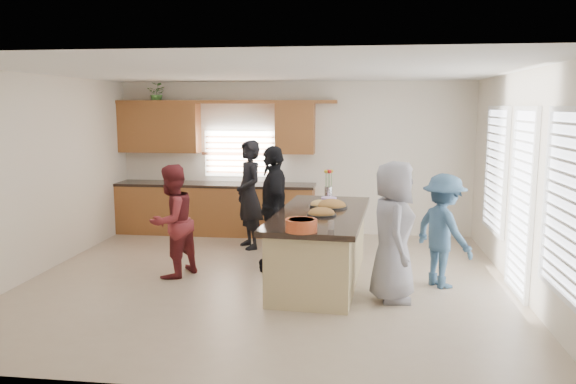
# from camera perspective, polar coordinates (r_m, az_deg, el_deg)

# --- Properties ---
(floor) EXTENTS (6.50, 6.50, 0.00)m
(floor) POSITION_cam_1_polar(r_m,az_deg,el_deg) (7.75, -2.10, -8.98)
(floor) COLOR #BEA98D
(floor) RESTS_ON ground
(room_shell) EXTENTS (6.52, 6.02, 2.81)m
(room_shell) POSITION_cam_1_polar(r_m,az_deg,el_deg) (7.40, -2.18, 5.18)
(room_shell) COLOR silver
(room_shell) RESTS_ON ground
(back_cabinetry) EXTENTS (4.08, 0.66, 2.46)m
(back_cabinetry) POSITION_cam_1_polar(r_m,az_deg,el_deg) (10.47, -7.60, 0.72)
(back_cabinetry) COLOR brown
(back_cabinetry) RESTS_ON ground
(right_wall_glazing) EXTENTS (0.06, 4.00, 2.25)m
(right_wall_glazing) POSITION_cam_1_polar(r_m,az_deg,el_deg) (7.49, 22.74, 0.25)
(right_wall_glazing) COLOR white
(right_wall_glazing) RESTS_ON ground
(island) EXTENTS (1.34, 2.77, 0.95)m
(island) POSITION_cam_1_polar(r_m,az_deg,el_deg) (7.67, 3.32, -5.68)
(island) COLOR tan
(island) RESTS_ON ground
(platter_front) EXTENTS (0.39, 0.39, 0.16)m
(platter_front) POSITION_cam_1_polar(r_m,az_deg,el_deg) (7.30, 3.42, -2.19)
(platter_front) COLOR black
(platter_front) RESTS_ON island
(platter_mid) EXTENTS (0.45, 0.45, 0.18)m
(platter_mid) POSITION_cam_1_polar(r_m,az_deg,el_deg) (7.87, 4.45, -1.40)
(platter_mid) COLOR black
(platter_mid) RESTS_ON island
(platter_back) EXTENTS (0.32, 0.32, 0.13)m
(platter_back) POSITION_cam_1_polar(r_m,az_deg,el_deg) (7.95, 3.32, -1.29)
(platter_back) COLOR black
(platter_back) RESTS_ON island
(salad_bowl) EXTENTS (0.36, 0.36, 0.14)m
(salad_bowl) POSITION_cam_1_polar(r_m,az_deg,el_deg) (6.36, 1.36, -3.34)
(salad_bowl) COLOR #BC4822
(salad_bowl) RESTS_ON island
(clear_cup) EXTENTS (0.07, 0.07, 0.11)m
(clear_cup) POSITION_cam_1_polar(r_m,az_deg,el_deg) (6.47, 4.41, -3.38)
(clear_cup) COLOR white
(clear_cup) RESTS_ON island
(plate_stack) EXTENTS (0.23, 0.23, 0.05)m
(plate_stack) POSITION_cam_1_polar(r_m,az_deg,el_deg) (8.47, 4.18, -0.70)
(plate_stack) COLOR #C39AE0
(plate_stack) RESTS_ON island
(flower_vase) EXTENTS (0.14, 0.14, 0.43)m
(flower_vase) POSITION_cam_1_polar(r_m,az_deg,el_deg) (8.75, 4.15, 0.98)
(flower_vase) COLOR silver
(flower_vase) RESTS_ON island
(potted_plant) EXTENTS (0.37, 0.33, 0.38)m
(potted_plant) POSITION_cam_1_polar(r_m,az_deg,el_deg) (10.77, -13.14, 9.73)
(potted_plant) COLOR #3C742E
(potted_plant) RESTS_ON back_cabinetry
(woman_left_back) EXTENTS (0.71, 0.79, 1.80)m
(woman_left_back) POSITION_cam_1_polar(r_m,az_deg,el_deg) (9.32, -3.97, -0.27)
(woman_left_back) COLOR black
(woman_left_back) RESTS_ON ground
(woman_left_mid) EXTENTS (0.85, 0.94, 1.57)m
(woman_left_mid) POSITION_cam_1_polar(r_m,az_deg,el_deg) (7.91, -11.70, -2.92)
(woman_left_mid) COLOR maroon
(woman_left_mid) RESTS_ON ground
(woman_left_front) EXTENTS (0.65, 1.12, 1.80)m
(woman_left_front) POSITION_cam_1_polar(r_m,az_deg,el_deg) (8.10, -1.47, -1.63)
(woman_left_front) COLOR black
(woman_left_front) RESTS_ON ground
(woman_right_back) EXTENTS (1.00, 1.11, 1.50)m
(woman_right_back) POSITION_cam_1_polar(r_m,az_deg,el_deg) (7.61, 15.50, -3.81)
(woman_right_back) COLOR #314F6B
(woman_right_back) RESTS_ON ground
(woman_right_front) EXTENTS (0.58, 0.86, 1.71)m
(woman_right_front) POSITION_cam_1_polar(r_m,az_deg,el_deg) (6.91, 10.64, -3.96)
(woman_right_front) COLOR gray
(woman_right_front) RESTS_ON ground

